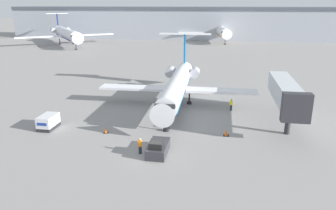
% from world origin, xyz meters
% --- Properties ---
extents(ground_plane, '(600.00, 600.00, 0.00)m').
position_xyz_m(ground_plane, '(0.00, 0.00, 0.00)').
color(ground_plane, gray).
extents(terminal_building, '(180.00, 16.80, 13.89)m').
position_xyz_m(terminal_building, '(0.00, 120.00, 6.97)').
color(terminal_building, '#9EA3AD').
rests_on(terminal_building, ground).
extents(airplane_main, '(25.03, 28.64, 10.19)m').
position_xyz_m(airplane_main, '(-0.27, 18.77, 3.26)').
color(airplane_main, white).
rests_on(airplane_main, ground).
extents(pushback_tug, '(2.05, 4.30, 1.79)m').
position_xyz_m(pushback_tug, '(0.13, 0.79, 0.66)').
color(pushback_tug, '#2D2D33').
rests_on(pushback_tug, ground).
extents(luggage_cart, '(1.81, 3.11, 1.81)m').
position_xyz_m(luggage_cart, '(-15.44, 5.78, 0.91)').
color(luggage_cart, '#232326').
rests_on(luggage_cart, ground).
extents(worker_near_tug, '(0.40, 0.26, 1.83)m').
position_xyz_m(worker_near_tug, '(-1.77, 0.40, 0.97)').
color(worker_near_tug, '#232838').
rests_on(worker_near_tug, ground).
extents(worker_by_wing, '(0.40, 0.26, 1.84)m').
position_xyz_m(worker_by_wing, '(8.29, 17.17, 0.97)').
color(worker_by_wing, '#232838').
rests_on(worker_by_wing, ground).
extents(traffic_cone_left, '(0.58, 0.58, 0.79)m').
position_xyz_m(traffic_cone_left, '(-7.51, 5.48, 0.38)').
color(traffic_cone_left, black).
rests_on(traffic_cone_left, ground).
extents(traffic_cone_right, '(0.67, 0.67, 0.81)m').
position_xyz_m(traffic_cone_right, '(7.51, 7.06, 0.39)').
color(traffic_cone_right, black).
rests_on(traffic_cone_right, ground).
extents(airplane_parked_far_left, '(36.10, 36.86, 11.32)m').
position_xyz_m(airplane_parked_far_left, '(5.40, 113.95, 4.23)').
color(airplane_parked_far_left, white).
rests_on(airplane_parked_far_left, ground).
extents(airplane_parked_far_right, '(31.82, 35.42, 11.35)m').
position_xyz_m(airplane_parked_far_right, '(-53.12, 89.48, 4.25)').
color(airplane_parked_far_right, white).
rests_on(airplane_parked_far_right, ground).
extents(jet_bridge, '(3.20, 14.77, 6.19)m').
position_xyz_m(jet_bridge, '(15.06, 12.02, 4.46)').
color(jet_bridge, '#2D2D33').
rests_on(jet_bridge, ground).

